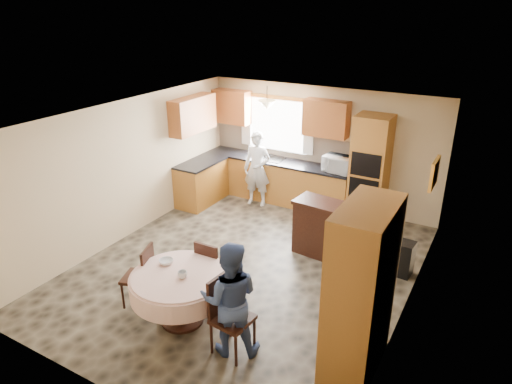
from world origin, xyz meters
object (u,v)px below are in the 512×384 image
at_px(chair_left, 142,273).
at_px(chair_back, 211,266).
at_px(dining_table, 180,285).
at_px(oven_tower, 370,170).
at_px(person_sink, 257,169).
at_px(sideboard, 331,232).
at_px(person_dining, 230,299).
at_px(chair_right, 227,311).
at_px(cupboard, 361,291).

relative_size(chair_left, chair_back, 1.00).
bearing_deg(dining_table, oven_tower, 74.12).
height_order(dining_table, person_sink, person_sink).
xyz_separation_m(sideboard, person_sink, (-2.16, 1.30, 0.34)).
bearing_deg(person_dining, chair_right, -25.92).
xyz_separation_m(dining_table, chair_left, (-0.72, 0.05, -0.07)).
height_order(cupboard, chair_back, cupboard).
relative_size(oven_tower, chair_left, 2.31).
relative_size(cupboard, dining_table, 1.60).
distance_m(cupboard, chair_back, 2.35).
xyz_separation_m(cupboard, chair_left, (-3.01, -0.33, -0.54)).
xyz_separation_m(oven_tower, chair_back, (-1.20, -3.63, -0.55)).
xyz_separation_m(chair_back, person_dining, (0.85, -0.80, 0.24)).
height_order(oven_tower, cupboard, oven_tower).
height_order(cupboard, chair_right, cupboard).
bearing_deg(person_dining, dining_table, -36.55).
height_order(cupboard, person_sink, cupboard).
xyz_separation_m(person_sink, person_dining, (1.91, -4.04, -0.04)).
bearing_deg(sideboard, cupboard, -56.53).
bearing_deg(chair_right, oven_tower, 0.45).
relative_size(sideboard, chair_left, 1.39).
bearing_deg(person_dining, chair_back, -71.40).
bearing_deg(oven_tower, dining_table, -105.88).
bearing_deg(chair_left, cupboard, 77.06).
distance_m(chair_back, person_dining, 1.19).
relative_size(oven_tower, sideboard, 1.66).
distance_m(sideboard, person_dining, 2.77).
bearing_deg(person_sink, sideboard, -40.92).
bearing_deg(person_sink, oven_tower, 0.06).
distance_m(dining_table, person_dining, 0.90).
xyz_separation_m(sideboard, person_dining, (-0.25, -2.74, 0.30)).
bearing_deg(cupboard, oven_tower, 105.25).
relative_size(oven_tower, chair_back, 2.31).
relative_size(dining_table, chair_left, 1.43).
distance_m(sideboard, chair_left, 3.15).
relative_size(dining_table, chair_back, 1.43).
height_order(chair_back, person_sink, person_sink).
relative_size(sideboard, person_sink, 0.80).
distance_m(oven_tower, sideboard, 1.80).
bearing_deg(person_sink, person_dining, -74.46).
bearing_deg(person_sink, chair_right, -75.00).
relative_size(person_sink, person_dining, 1.06).
bearing_deg(chair_left, oven_tower, 136.27).
bearing_deg(dining_table, sideboard, 66.77).
height_order(sideboard, cupboard, cupboard).
height_order(sideboard, chair_right, chair_right).
height_order(oven_tower, chair_left, oven_tower).
distance_m(sideboard, cupboard, 2.59).
height_order(sideboard, person_sink, person_sink).
xyz_separation_m(dining_table, chair_back, (0.03, 0.67, -0.07)).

